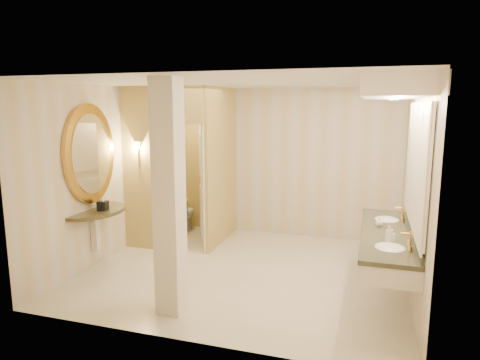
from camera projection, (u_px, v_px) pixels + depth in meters
The scene contains 16 objects.
floor at pixel (244, 271), 6.28m from camera, with size 4.50×4.50×0.00m, color beige.
ceiling at pixel (244, 83), 5.81m from camera, with size 4.50×4.50×0.00m, color silver.
wall_back at pixel (275, 163), 7.93m from camera, with size 4.50×0.02×2.70m, color beige.
wall_front at pixel (185, 214), 4.16m from camera, with size 4.50×0.02×2.70m, color beige.
wall_left at pixel (107, 173), 6.70m from camera, with size 0.02×4.00×2.70m, color beige.
wall_right at pixel (415, 189), 5.39m from camera, with size 0.02×4.00×2.70m, color beige.
toilet_closet at pixel (197, 165), 7.28m from camera, with size 1.50×1.55×2.70m.
wall_sconce at pixel (138, 147), 6.95m from camera, with size 0.14×0.14×0.42m.
vanity at pixel (395, 171), 5.08m from camera, with size 0.75×2.44×2.09m.
console_shelf at pixel (91, 178), 6.27m from camera, with size 1.12×1.12×2.01m.
pillar at pixel (169, 199), 4.82m from camera, with size 0.29×0.29×2.70m, color silver.
tissue_box at pixel (103, 206), 6.27m from camera, with size 0.14×0.14×0.14m, color black.
toilet at pixel (182, 214), 8.14m from camera, with size 0.41×0.71×0.73m, color white.
soap_bottle_a at pixel (392, 235), 4.82m from camera, with size 0.06×0.06×0.14m, color beige.
soap_bottle_b at pixel (379, 222), 5.42m from camera, with size 0.09×0.09×0.12m, color silver.
soap_bottle_c at pixel (388, 234), 4.79m from camera, with size 0.07×0.08×0.19m, color #C6B28C.
Camera 1 is at (1.71, -5.71, 2.39)m, focal length 32.00 mm.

